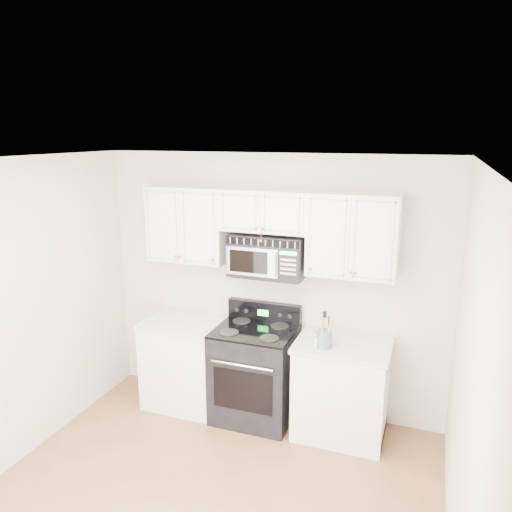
% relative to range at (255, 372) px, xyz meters
% --- Properties ---
extents(room, '(3.51, 3.51, 2.61)m').
position_rel_range_xyz_m(room, '(0.06, -1.43, 0.82)').
color(room, brown).
rests_on(room, ground).
extents(base_cabinet_left, '(0.86, 0.65, 0.92)m').
position_rel_range_xyz_m(base_cabinet_left, '(-0.74, 0.01, -0.06)').
color(base_cabinet_left, silver).
rests_on(base_cabinet_left, ground).
extents(base_cabinet_right, '(0.86, 0.65, 0.92)m').
position_rel_range_xyz_m(base_cabinet_right, '(0.86, 0.01, -0.06)').
color(base_cabinet_right, silver).
rests_on(base_cabinet_right, ground).
extents(range, '(0.76, 0.70, 1.12)m').
position_rel_range_xyz_m(range, '(0.00, 0.00, 0.00)').
color(range, black).
rests_on(range, ground).
extents(upper_cabinets, '(2.44, 0.37, 0.75)m').
position_rel_range_xyz_m(upper_cabinets, '(0.06, 0.16, 1.45)').
color(upper_cabinets, silver).
rests_on(upper_cabinets, ground).
extents(microwave, '(0.73, 0.41, 0.40)m').
position_rel_range_xyz_m(microwave, '(0.08, 0.13, 1.17)').
color(microwave, black).
rests_on(microwave, ground).
extents(utensil_crock, '(0.13, 0.13, 0.34)m').
position_rel_range_xyz_m(utensil_crock, '(0.71, -0.15, 0.52)').
color(utensil_crock, slate).
rests_on(utensil_crock, base_cabinet_right).
extents(shaker_salt, '(0.04, 0.04, 0.10)m').
position_rel_range_xyz_m(shaker_salt, '(0.64, -0.15, 0.49)').
color(shaker_salt, silver).
rests_on(shaker_salt, base_cabinet_right).
extents(shaker_pepper, '(0.04, 0.04, 0.10)m').
position_rel_range_xyz_m(shaker_pepper, '(0.62, -0.05, 0.49)').
color(shaker_pepper, silver).
rests_on(shaker_pepper, base_cabinet_right).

